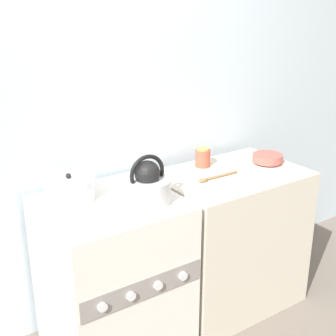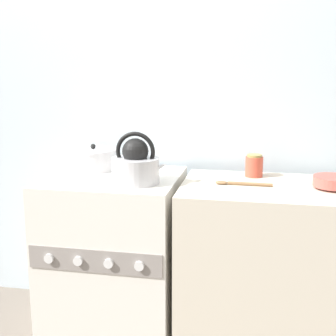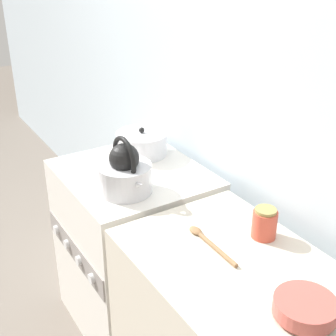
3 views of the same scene
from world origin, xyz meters
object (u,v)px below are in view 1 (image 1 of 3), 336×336
(kettle, at_px, (148,186))
(storage_jar, at_px, (203,157))
(stove, at_px, (113,277))
(enamel_bowl, at_px, (268,158))
(cooking_pot, at_px, (69,189))

(kettle, bearing_deg, storage_jar, 26.51)
(stove, bearing_deg, storage_jar, 13.14)
(stove, height_order, enamel_bowl, enamel_bowl)
(cooking_pot, bearing_deg, storage_jar, 1.85)
(kettle, xyz_separation_m, cooking_pot, (-0.30, 0.25, -0.03))
(cooking_pot, height_order, enamel_bowl, cooking_pot)
(storage_jar, bearing_deg, stove, -166.86)
(kettle, height_order, enamel_bowl, kettle)
(kettle, distance_m, storage_jar, 0.61)
(enamel_bowl, height_order, storage_jar, storage_jar)
(cooking_pot, bearing_deg, stove, -42.22)
(kettle, xyz_separation_m, enamel_bowl, (0.91, 0.10, -0.06))
(enamel_bowl, xyz_separation_m, storage_jar, (-0.36, 0.17, 0.02))
(kettle, height_order, cooking_pot, kettle)
(enamel_bowl, bearing_deg, kettle, -173.78)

